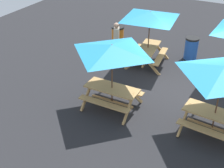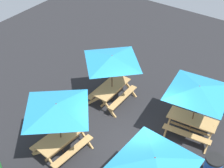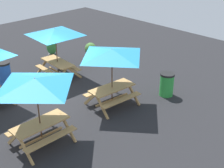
% 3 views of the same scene
% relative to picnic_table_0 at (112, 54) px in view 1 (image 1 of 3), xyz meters
% --- Properties ---
extents(ground_plane, '(24.00, 24.00, 0.00)m').
position_rel_picnic_table_0_xyz_m(ground_plane, '(-2.10, 1.76, -1.99)').
color(ground_plane, '#232326').
rests_on(ground_plane, ground).
extents(picnic_table_0, '(2.01, 2.01, 2.34)m').
position_rel_picnic_table_0_xyz_m(picnic_table_0, '(0.00, 0.00, 0.00)').
color(picnic_table_0, tan).
rests_on(picnic_table_0, ground).
extents(picnic_table_1, '(2.81, 2.81, 2.34)m').
position_rel_picnic_table_0_xyz_m(picnic_table_1, '(-3.52, -0.16, 0.00)').
color(picnic_table_1, tan).
rests_on(picnic_table_1, ground).
extents(picnic_table_2, '(2.18, 2.18, 2.34)m').
position_rel_picnic_table_0_xyz_m(picnic_table_2, '(-0.17, 3.31, 0.00)').
color(picnic_table_2, tan).
rests_on(picnic_table_2, ground).
extents(trash_bin_blue, '(0.59, 0.59, 0.98)m').
position_rel_picnic_table_0_xyz_m(trash_bin_blue, '(-4.90, 1.31, -1.49)').
color(trash_bin_blue, blue).
rests_on(trash_bin_blue, ground).
extents(trash_bin_orange, '(0.59, 0.59, 0.98)m').
position_rel_picnic_table_0_xyz_m(trash_bin_orange, '(-4.60, -2.14, -1.49)').
color(trash_bin_orange, orange).
rests_on(trash_bin_orange, ground).
extents(person_standing, '(0.42, 0.34, 1.67)m').
position_rel_picnic_table_0_xyz_m(person_standing, '(-3.32, -1.55, -1.10)').
color(person_standing, '#2D334C').
rests_on(person_standing, ground).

